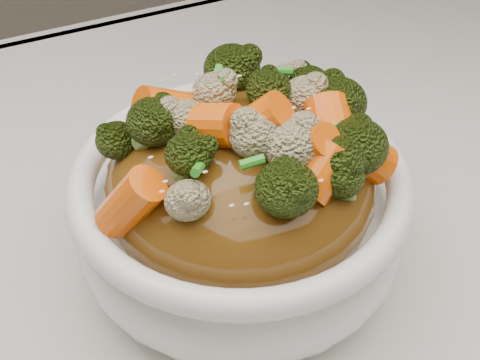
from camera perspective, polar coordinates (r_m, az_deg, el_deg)
name	(u,v)px	position (r m, az deg, el deg)	size (l,w,h in m)	color
tablecloth	(182,294)	(0.51, -5.00, -9.70)	(1.20, 0.80, 0.04)	silver
bowl	(240,217)	(0.47, 0.00, -3.15)	(0.23, 0.23, 0.09)	white
sauce_base	(240,184)	(0.45, 0.00, -0.30)	(0.18, 0.18, 0.10)	brown
carrots	(240,102)	(0.41, 0.00, 6.64)	(0.18, 0.18, 0.05)	#FF6208
broccoli	(240,104)	(0.41, 0.00, 6.52)	(0.18, 0.18, 0.05)	black
cauliflower	(240,107)	(0.41, 0.00, 6.27)	(0.18, 0.18, 0.04)	#C6B987
scallions	(240,101)	(0.41, 0.00, 6.76)	(0.14, 0.14, 0.02)	green
sesame_seeds	(240,101)	(0.41, 0.00, 6.76)	(0.17, 0.17, 0.01)	beige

